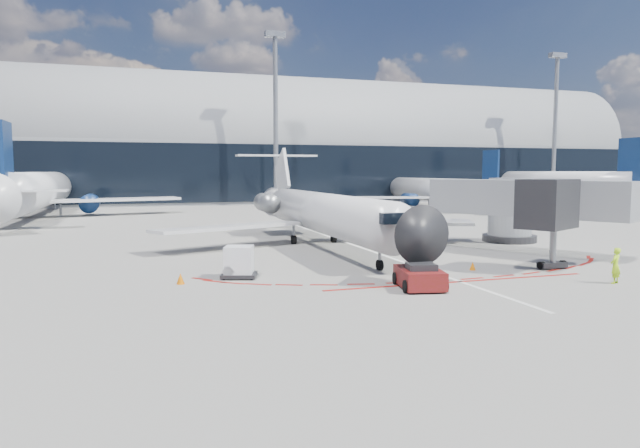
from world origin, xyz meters
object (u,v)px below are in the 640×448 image
object	(u,v)px
regional_jet	(320,211)
uld_container	(239,262)
ramp_worker	(615,266)
pushback_tug	(420,277)

from	to	relation	value
regional_jet	uld_container	bearing A→B (deg)	-125.68
ramp_worker	regional_jet	bearing A→B (deg)	-86.20
uld_container	ramp_worker	bearing A→B (deg)	-4.61
pushback_tug	regional_jet	bearing A→B (deg)	101.13
regional_jet	uld_container	size ratio (longest dim) A/B	14.23
pushback_tug	uld_container	world-z (taller)	uld_container
ramp_worker	uld_container	world-z (taller)	ramp_worker
pushback_tug	ramp_worker	bearing A→B (deg)	0.51
pushback_tug	uld_container	size ratio (longest dim) A/B	2.26
uld_container	pushback_tug	bearing A→B (deg)	-16.33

